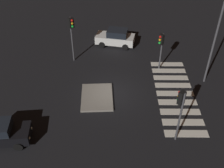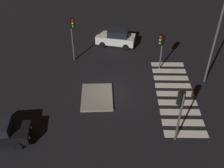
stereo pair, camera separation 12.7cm
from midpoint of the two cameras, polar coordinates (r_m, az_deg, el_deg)
The scene contains 9 objects.
ground_plane at distance 23.20m, azimuth -0.16°, elevation -1.96°, with size 80.00×80.00×0.00m, color black.
traffic_island at distance 22.70m, azimuth -3.38°, elevation -2.79°, with size 3.63×2.81×0.18m.
car_white at distance 29.81m, azimuth 0.65°, elevation 9.88°, with size 2.59×4.44×1.84m.
car_black at distance 20.27m, azimuth -22.93°, elevation -9.66°, with size 2.20×4.13×1.74m.
traffic_light_south at distance 17.82m, azimuth 14.24°, elevation -4.26°, with size 0.53×0.54×4.25m.
traffic_light_east at distance 25.08m, azimuth 10.27°, elevation 8.54°, with size 0.54×0.53×3.74m.
traffic_light_north at distance 25.97m, azimuth -8.75°, elevation 11.50°, with size 0.53×0.54×4.66m.
street_lamp at distance 23.27m, azimuth 21.59°, elevation 11.43°, with size 0.56×0.56×8.12m.
crosswalk_near at distance 23.78m, azimuth 13.15°, elevation -1.97°, with size 9.90×3.20×0.02m.
Camera 1 is at (-17.88, -0.17, 14.79)m, focal length 42.88 mm.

